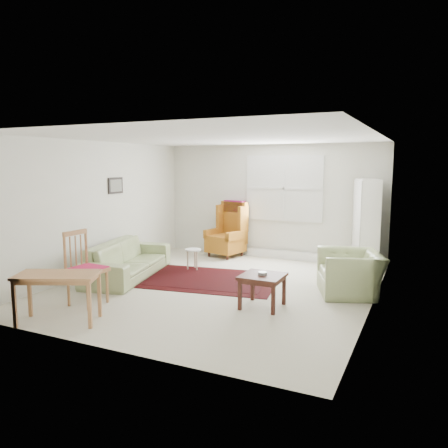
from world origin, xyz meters
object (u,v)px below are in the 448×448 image
at_px(coffee_table, 262,291).
at_px(desk_chair, 87,268).
at_px(stool, 193,259).
at_px(cabinet, 366,225).
at_px(sofa, 128,253).
at_px(desk, 58,298).
at_px(armchair, 350,269).
at_px(wingback_chair, 226,229).

relative_size(coffee_table, desk_chair, 0.54).
height_order(coffee_table, stool, coffee_table).
bearing_deg(cabinet, sofa, -168.50).
xyz_separation_m(sofa, desk, (0.64, -2.30, -0.12)).
height_order(armchair, stool, armchair).
bearing_deg(stool, wingback_chair, 87.87).
bearing_deg(coffee_table, sofa, 168.56).
bearing_deg(desk, desk_chair, 103.52).
relative_size(armchair, desk_chair, 0.96).
bearing_deg(cabinet, desk_chair, -151.14).
bearing_deg(wingback_chair, sofa, -96.00).
bearing_deg(cabinet, stool, -175.60).
xyz_separation_m(stool, desk, (-0.18, -3.29, 0.12)).
relative_size(sofa, cabinet, 1.24).
bearing_deg(wingback_chair, armchair, -16.18).
bearing_deg(wingback_chair, cabinet, 13.94).
relative_size(cabinet, desk_chair, 1.63).
xyz_separation_m(armchair, desk, (-3.26, -2.94, -0.08)).
bearing_deg(stool, sofa, -129.44).
relative_size(wingback_chair, desk_chair, 1.14).
distance_m(sofa, desk_chair, 1.62).
height_order(sofa, armchair, sofa).
distance_m(coffee_table, stool, 2.57).
relative_size(armchair, wingback_chair, 0.85).
height_order(sofa, desk, sofa).
bearing_deg(desk, stool, 86.82).
bearing_deg(stool, desk_chair, -98.07).
distance_m(stool, cabinet, 3.45).
bearing_deg(sofa, coffee_table, -114.30).
distance_m(armchair, coffee_table, 1.62).
distance_m(stool, desk, 3.30).
height_order(cabinet, desk, cabinet).
distance_m(armchair, stool, 3.11).
xyz_separation_m(coffee_table, cabinet, (1.04, 2.98, 0.65)).
xyz_separation_m(wingback_chair, stool, (-0.05, -1.41, -0.42)).
relative_size(armchair, stool, 2.53).
bearing_deg(armchair, desk_chair, -78.14).
height_order(sofa, cabinet, cabinet).
height_order(coffee_table, desk_chair, desk_chair).
relative_size(coffee_table, cabinet, 0.33).
height_order(sofa, coffee_table, sofa).
height_order(sofa, wingback_chair, wingback_chair).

